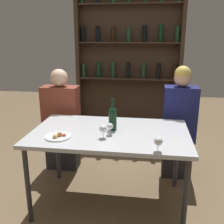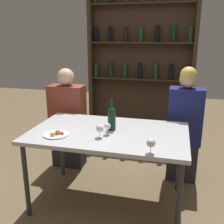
% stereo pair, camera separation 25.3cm
% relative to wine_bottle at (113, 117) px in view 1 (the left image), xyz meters
% --- Properties ---
extents(ground_plane, '(10.00, 10.00, 0.00)m').
position_rel_wine_bottle_xyz_m(ground_plane, '(-0.02, -0.05, -0.89)').
color(ground_plane, brown).
extents(dining_table, '(1.47, 0.89, 0.77)m').
position_rel_wine_bottle_xyz_m(dining_table, '(-0.02, -0.05, -0.18)').
color(dining_table, '#B7BABF').
rests_on(dining_table, ground_plane).
extents(wine_rack_wall, '(1.71, 0.21, 2.36)m').
position_rel_wine_bottle_xyz_m(wine_rack_wall, '(-0.02, 2.00, 0.34)').
color(wine_rack_wall, '#38281C').
rests_on(wine_rack_wall, ground_plane).
extents(wine_bottle, '(0.08, 0.08, 0.30)m').
position_rel_wine_bottle_xyz_m(wine_bottle, '(0.00, 0.00, 0.00)').
color(wine_bottle, black).
rests_on(wine_bottle, dining_table).
extents(wine_glass_0, '(0.07, 0.07, 0.12)m').
position_rel_wine_bottle_xyz_m(wine_glass_0, '(0.42, -0.43, -0.04)').
color(wine_glass_0, silver).
rests_on(wine_glass_0, dining_table).
extents(wine_glass_1, '(0.07, 0.07, 0.12)m').
position_rel_wine_bottle_xyz_m(wine_glass_1, '(-0.05, -0.21, -0.04)').
color(wine_glass_1, silver).
rests_on(wine_glass_1, dining_table).
extents(wine_glass_2, '(0.06, 0.06, 0.11)m').
position_rel_wine_bottle_xyz_m(wine_glass_2, '(-0.01, -0.13, -0.05)').
color(wine_glass_2, silver).
rests_on(wine_glass_2, dining_table).
extents(food_plate_0, '(0.23, 0.23, 0.05)m').
position_rel_wine_bottle_xyz_m(food_plate_0, '(-0.45, -0.26, -0.11)').
color(food_plate_0, silver).
rests_on(food_plate_0, dining_table).
extents(seated_person_left, '(0.43, 0.22, 1.26)m').
position_rel_wine_bottle_xyz_m(seated_person_left, '(-0.72, 0.61, -0.30)').
color(seated_person_left, '#26262B').
rests_on(seated_person_left, ground_plane).
extents(seated_person_right, '(0.37, 0.22, 1.32)m').
position_rel_wine_bottle_xyz_m(seated_person_right, '(0.69, 0.61, -0.26)').
color(seated_person_right, '#26262B').
rests_on(seated_person_right, ground_plane).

